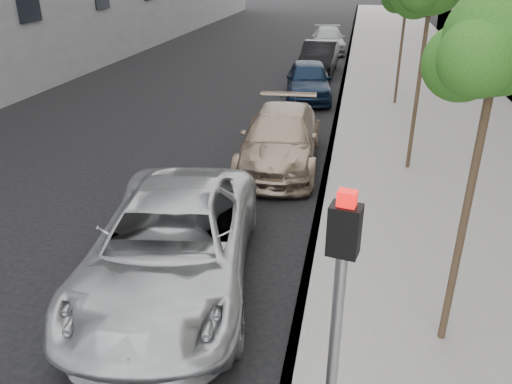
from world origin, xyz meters
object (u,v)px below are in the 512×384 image
(sedan_blue, at_px, (308,80))
(sedan_rear, at_px, (328,40))
(suv, at_px, (280,138))
(signal_pole, at_px, (336,324))
(minivan, at_px, (172,244))
(sedan_black, at_px, (319,58))
(tree_near, at_px, (503,40))

(sedan_blue, height_order, sedan_rear, sedan_blue)
(suv, bearing_deg, signal_pole, -81.60)
(minivan, xyz_separation_m, sedan_black, (0.89, 17.84, -0.04))
(suv, relative_size, sedan_rear, 1.05)
(tree_near, relative_size, suv, 0.99)
(sedan_black, height_order, sedan_rear, sedan_black)
(sedan_black, bearing_deg, sedan_rear, 91.64)
(suv, height_order, sedan_black, sedan_black)
(suv, distance_m, sedan_rear, 18.44)
(suv, xyz_separation_m, sedan_rear, (0.00, 18.44, -0.03))
(sedan_rear, bearing_deg, minivan, -97.82)
(signal_pole, relative_size, minivan, 0.60)
(minivan, xyz_separation_m, sedan_blue, (0.89, 12.91, -0.04))
(signal_pole, height_order, suv, signal_pole)
(sedan_black, bearing_deg, suv, -88.36)
(sedan_blue, bearing_deg, sedan_black, 83.02)
(suv, distance_m, sedan_blue, 7.12)
(minivan, bearing_deg, sedan_blue, 77.43)
(minivan, height_order, sedan_black, minivan)
(sedan_blue, bearing_deg, sedan_rear, 83.02)
(sedan_rear, bearing_deg, sedan_blue, -95.72)
(signal_pole, height_order, minivan, signal_pole)
(minivan, bearing_deg, tree_near, -17.61)
(tree_near, relative_size, sedan_blue, 1.14)
(tree_near, relative_size, minivan, 0.88)
(signal_pole, xyz_separation_m, suv, (-1.83, 8.97, -1.47))
(tree_near, xyz_separation_m, sedan_black, (-3.33, 18.50, -3.45))
(suv, distance_m, sedan_black, 12.05)
(minivan, bearing_deg, sedan_rear, 79.27)
(tree_near, height_order, sedan_rear, tree_near)
(signal_pole, xyz_separation_m, sedan_blue, (-1.83, 16.09, -1.45))
(signal_pole, relative_size, sedan_black, 0.74)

